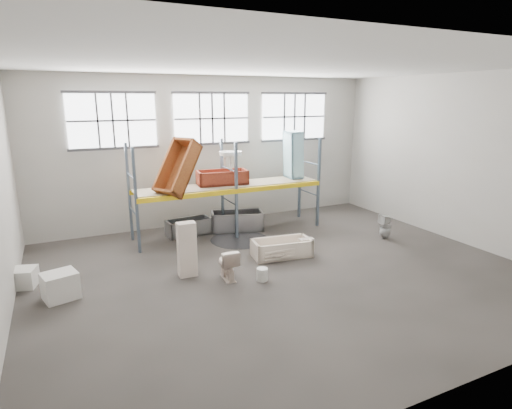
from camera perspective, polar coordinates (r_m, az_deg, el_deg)
floor at (r=10.75m, az=3.49°, el=-9.31°), size 12.00×10.00×0.10m
ceiling at (r=9.88m, az=3.96°, el=18.91°), size 12.00×10.00×0.10m
wall_back at (r=14.57m, az=-6.07°, el=7.32°), size 12.00×0.10×5.00m
wall_front at (r=6.23m, az=26.98°, el=-3.64°), size 12.00×0.10×5.00m
wall_right at (r=13.96m, az=26.06°, el=5.65°), size 0.10×10.00×5.00m
window_left at (r=13.64m, az=-19.03°, el=10.81°), size 2.60×0.04×1.60m
window_mid at (r=14.38m, az=-6.04°, el=11.63°), size 2.60×0.04×1.60m
window_right at (r=15.74m, az=5.24°, el=11.88°), size 2.60×0.04×1.60m
rack_upright_la at (r=11.96m, az=-16.07°, el=0.43°), size 0.08×0.08×3.00m
rack_upright_lb at (r=13.11m, az=-16.98°, el=1.56°), size 0.08×0.08×3.00m
rack_upright_ma at (r=12.76m, az=-2.71°, el=1.84°), size 0.08×0.08×3.00m
rack_upright_mb at (r=13.85m, az=-4.64°, el=2.80°), size 0.08×0.08×3.00m
rack_upright_ra at (r=14.17m, az=8.55°, el=2.95°), size 0.08×0.08×3.00m
rack_upright_rb at (r=15.16m, az=6.02°, el=3.77°), size 0.08×0.08×3.00m
rack_beam_front at (r=12.76m, az=-2.71°, el=1.84°), size 6.00×0.10×0.14m
rack_beam_back at (r=13.85m, az=-4.64°, el=2.80°), size 6.00×0.10×0.14m
shelf_deck at (r=13.29m, az=-3.72°, el=2.68°), size 5.90×1.10×0.03m
wet_patch at (r=12.99m, az=-2.29°, el=-4.80°), size 1.80×1.80×0.00m
bathtub_beige at (r=11.61m, az=3.53°, el=-5.95°), size 1.70×0.98×0.47m
cistern_spare at (r=11.76m, az=6.91°, el=-5.54°), size 0.43×0.25×0.39m
sink_in_tub at (r=11.28m, az=2.87°, el=-6.98°), size 0.57×0.57×0.16m
toilet_beige at (r=10.17m, az=-3.93°, el=-8.06°), size 0.48×0.79×0.77m
cistern_tall at (r=10.34m, az=-9.44°, el=-6.09°), size 0.45×0.30×1.37m
toilet_white at (r=13.60m, az=17.29°, el=-2.88°), size 0.37×0.36×0.77m
steel_tub_left at (r=13.55m, az=-9.17°, el=-3.04°), size 1.45×0.78×0.51m
steel_tub_right at (r=13.86m, az=-2.63°, el=-2.24°), size 1.83×1.23×0.61m
rust_tub_flat at (r=13.31m, az=-4.64°, el=3.73°), size 1.66×0.93×0.44m
rust_tub_tilted at (r=12.40m, az=-10.70°, el=4.98°), size 1.62×1.42×1.70m
sink_on_shelf at (r=13.06m, az=-3.45°, el=4.78°), size 0.84×0.75×0.62m
blue_tub_upright at (r=14.34m, az=5.11°, el=6.81°), size 0.57×0.78×1.59m
bucket at (r=10.13m, az=0.86°, el=-9.55°), size 0.34×0.34×0.31m
carton_near at (r=10.18m, az=-25.22°, el=-10.02°), size 0.82×0.75×0.59m
carton_far at (r=11.18m, az=-29.18°, el=-8.74°), size 0.66×0.66×0.44m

